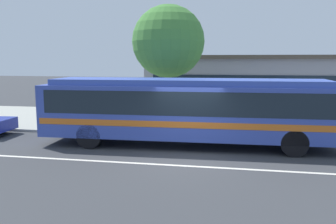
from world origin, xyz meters
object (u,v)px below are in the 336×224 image
Objects in this scene: transit_bus at (188,107)px; pedestrian_walking_along_curb at (102,108)px; street_tree_near_stop at (168,42)px; pedestrian_waiting_near_sign at (172,111)px; bus_stop_sign at (277,101)px.

transit_bus reaches higher than pedestrian_walking_along_curb.
transit_bus is 1.95× the size of street_tree_near_stop.
transit_bus is 7.45× the size of pedestrian_waiting_near_sign.
street_tree_near_stop is (3.26, 0.96, 3.34)m from pedestrian_walking_along_curb.
bus_stop_sign reaches higher than pedestrian_walking_along_curb.
pedestrian_walking_along_curb is at bearing 176.66° from pedestrian_waiting_near_sign.
pedestrian_waiting_near_sign is (-1.11, 2.63, -0.55)m from transit_bus.
pedestrian_waiting_near_sign is 0.65× the size of bus_stop_sign.
transit_bus reaches higher than bus_stop_sign.
bus_stop_sign is (3.69, 1.91, 0.11)m from transit_bus.
transit_bus is 4.15m from bus_stop_sign.
bus_stop_sign reaches higher than pedestrian_waiting_near_sign.
pedestrian_waiting_near_sign is 4.89m from bus_stop_sign.
transit_bus is 2.90m from pedestrian_waiting_near_sign.
bus_stop_sign is at bearing 27.32° from transit_bus.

